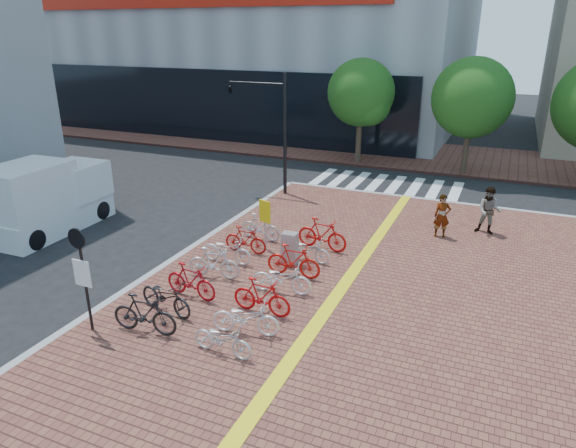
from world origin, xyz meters
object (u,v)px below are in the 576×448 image
at_px(bike_0, 144,314).
at_px(bike_3, 214,263).
at_px(bike_11, 294,261).
at_px(bike_2, 191,281).
at_px(bike_4, 227,250).
at_px(bike_6, 261,227).
at_px(bike_13, 322,234).
at_px(bike_1, 166,297).
at_px(bike_12, 308,250).
at_px(utility_box, 290,249).
at_px(box_truck, 47,199).
at_px(pedestrian_a, 442,216).
at_px(bike_8, 246,318).
at_px(pedestrian_b, 489,211).
at_px(bike_9, 262,296).
at_px(bike_5, 245,240).
at_px(bike_7, 223,339).
at_px(notice_sign, 82,267).
at_px(traffic_light_pole, 259,110).
at_px(yellow_sign, 265,216).
at_px(bike_10, 282,278).

distance_m(bike_0, bike_3, 3.42).
distance_m(bike_0, bike_11, 5.06).
distance_m(bike_2, bike_4, 2.52).
height_order(bike_3, bike_6, bike_3).
distance_m(bike_6, bike_13, 2.42).
distance_m(bike_1, bike_12, 5.28).
height_order(bike_1, utility_box, utility_box).
bearing_deg(bike_3, bike_11, -73.63).
xyz_separation_m(bike_3, box_truck, (-8.31, 1.28, 0.68)).
relative_size(bike_6, pedestrian_a, 0.99).
relative_size(bike_8, bike_13, 0.94).
bearing_deg(pedestrian_b, bike_0, -120.35).
height_order(bike_3, bike_9, bike_9).
height_order(bike_5, box_truck, box_truck).
distance_m(bike_7, bike_13, 6.96).
xyz_separation_m(bike_3, bike_7, (2.32, -3.45, -0.09)).
height_order(bike_5, bike_7, bike_5).
relative_size(bike_3, bike_6, 1.04).
height_order(bike_13, notice_sign, notice_sign).
bearing_deg(bike_3, utility_box, -53.01).
height_order(bike_2, bike_5, bike_2).
bearing_deg(bike_8, traffic_light_pole, 12.49).
relative_size(bike_11, pedestrian_a, 1.08).
xyz_separation_m(bike_4, notice_sign, (-1.21, -5.06, 1.34)).
bearing_deg(bike_9, bike_2, 90.75).
distance_m(bike_1, bike_5, 4.53).
relative_size(bike_3, yellow_sign, 0.93).
bearing_deg(bike_2, bike_10, -55.52).
height_order(bike_13, pedestrian_a, pedestrian_a).
distance_m(utility_box, yellow_sign, 1.66).
distance_m(bike_3, bike_6, 3.46).
height_order(bike_3, yellow_sign, yellow_sign).
xyz_separation_m(bike_6, bike_12, (2.33, -1.10, -0.07)).
relative_size(pedestrian_b, traffic_light_pole, 0.33).
bearing_deg(notice_sign, traffic_light_pole, 96.33).
xyz_separation_m(bike_4, pedestrian_b, (7.88, 6.33, 0.45)).
distance_m(bike_1, yellow_sign, 5.12).
height_order(bike_7, bike_12, bike_7).
bearing_deg(bike_10, bike_12, -6.65).
xyz_separation_m(bike_8, pedestrian_a, (3.68, 8.87, 0.36)).
bearing_deg(box_truck, bike_9, -13.89).
distance_m(bike_10, bike_13, 3.55).
bearing_deg(bike_7, pedestrian_a, -18.68).
relative_size(bike_0, bike_7, 1.13).
bearing_deg(bike_4, bike_13, -50.13).
bearing_deg(bike_3, bike_1, 167.42).
xyz_separation_m(bike_8, bike_11, (-0.15, 3.54, 0.07)).
distance_m(yellow_sign, box_truck, 8.93).
bearing_deg(bike_11, pedestrian_a, -37.62).
xyz_separation_m(bike_2, bike_10, (2.33, 1.30, -0.05)).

